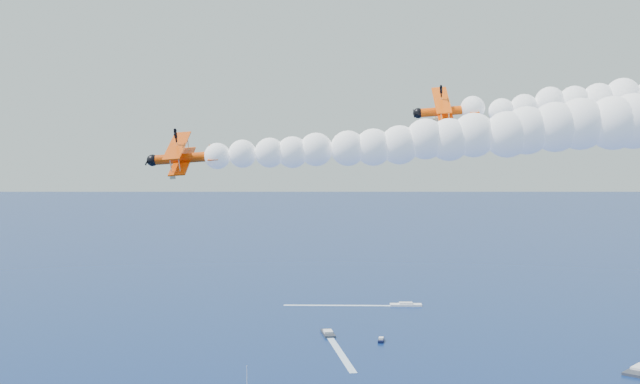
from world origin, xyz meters
The scene contains 4 objects.
biplane_lead centered at (14.09, 36.88, 61.16)m, with size 6.88×7.72×4.65m, color #F44E05, non-canonical shape.
biplane_trail centered at (-3.00, 15.17, 56.26)m, with size 7.27×8.15×4.91m, color #DD4204, non-canonical shape.
smoke_trail_trail centered at (16.74, 30.66, 58.13)m, with size 40.46×32.96×9.42m, color white, non-canonical shape.
boat_wakes centered at (-68.40, 176.12, 0.03)m, with size 131.41×94.18×0.04m.
Camera 1 is at (59.45, -40.47, 57.68)m, focal length 46.68 mm.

